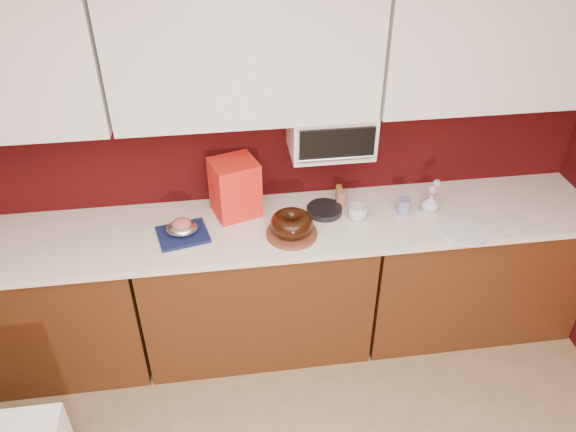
# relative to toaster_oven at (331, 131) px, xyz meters

# --- Properties ---
(ceiling) EXTENTS (4.00, 4.50, 0.02)m
(ceiling) POSITION_rel_toaster_oven_xyz_m (-0.45, -2.10, 1.12)
(ceiling) COLOR white
(ceiling) RESTS_ON wall_back
(wall_back) EXTENTS (4.00, 0.02, 2.50)m
(wall_back) POSITION_rel_toaster_oven_xyz_m (-0.45, 0.15, -0.12)
(wall_back) COLOR #3A0708
(wall_back) RESTS_ON floor
(base_cabinet_left) EXTENTS (1.31, 0.58, 0.86)m
(base_cabinet_left) POSITION_rel_toaster_oven_xyz_m (-1.78, -0.17, -0.95)
(base_cabinet_left) COLOR #502710
(base_cabinet_left) RESTS_ON floor
(base_cabinet_center) EXTENTS (1.31, 0.58, 0.86)m
(base_cabinet_center) POSITION_rel_toaster_oven_xyz_m (-0.45, -0.17, -0.95)
(base_cabinet_center) COLOR #502710
(base_cabinet_center) RESTS_ON floor
(base_cabinet_right) EXTENTS (1.31, 0.58, 0.86)m
(base_cabinet_right) POSITION_rel_toaster_oven_xyz_m (0.88, -0.17, -0.95)
(base_cabinet_right) COLOR #502710
(base_cabinet_right) RESTS_ON floor
(countertop) EXTENTS (4.00, 0.62, 0.04)m
(countertop) POSITION_rel_toaster_oven_xyz_m (-0.45, -0.17, -0.49)
(countertop) COLOR white
(countertop) RESTS_ON base_cabinet_center
(upper_cabinet_center) EXTENTS (1.31, 0.33, 0.70)m
(upper_cabinet_center) POSITION_rel_toaster_oven_xyz_m (-0.45, -0.02, 0.48)
(upper_cabinet_center) COLOR white
(upper_cabinet_center) RESTS_ON wall_back
(upper_cabinet_right) EXTENTS (1.31, 0.33, 0.70)m
(upper_cabinet_right) POSITION_rel_toaster_oven_xyz_m (0.88, -0.02, 0.48)
(upper_cabinet_right) COLOR white
(upper_cabinet_right) RESTS_ON wall_back
(toaster_oven) EXTENTS (0.45, 0.30, 0.25)m
(toaster_oven) POSITION_rel_toaster_oven_xyz_m (0.00, 0.00, 0.00)
(toaster_oven) COLOR white
(toaster_oven) RESTS_ON upper_cabinet_center
(toaster_oven_door) EXTENTS (0.40, 0.02, 0.18)m
(toaster_oven_door) POSITION_rel_toaster_oven_xyz_m (0.00, -0.16, 0.00)
(toaster_oven_door) COLOR black
(toaster_oven_door) RESTS_ON toaster_oven
(toaster_oven_handle) EXTENTS (0.42, 0.02, 0.02)m
(toaster_oven_handle) POSITION_rel_toaster_oven_xyz_m (0.00, -0.18, -0.07)
(toaster_oven_handle) COLOR silver
(toaster_oven_handle) RESTS_ON toaster_oven
(cake_base) EXTENTS (0.36, 0.36, 0.03)m
(cake_base) POSITION_rel_toaster_oven_xyz_m (-0.25, -0.28, -0.46)
(cake_base) COLOR brown
(cake_base) RESTS_ON countertop
(bundt_cake) EXTENTS (0.26, 0.26, 0.09)m
(bundt_cake) POSITION_rel_toaster_oven_xyz_m (-0.25, -0.28, -0.39)
(bundt_cake) COLOR black
(bundt_cake) RESTS_ON cake_base
(navy_towel) EXTENTS (0.31, 0.27, 0.02)m
(navy_towel) POSITION_rel_toaster_oven_xyz_m (-0.84, -0.21, -0.46)
(navy_towel) COLOR #131B48
(navy_towel) RESTS_ON countertop
(foil_ham_nest) EXTENTS (0.20, 0.18, 0.06)m
(foil_ham_nest) POSITION_rel_toaster_oven_xyz_m (-0.84, -0.21, -0.42)
(foil_ham_nest) COLOR white
(foil_ham_nest) RESTS_ON navy_towel
(roasted_ham) EXTENTS (0.13, 0.12, 0.07)m
(roasted_ham) POSITION_rel_toaster_oven_xyz_m (-0.84, -0.21, -0.40)
(roasted_ham) COLOR #C5655A
(roasted_ham) RESTS_ON foil_ham_nest
(pandoro_box) EXTENTS (0.30, 0.28, 0.33)m
(pandoro_box) POSITION_rel_toaster_oven_xyz_m (-0.54, -0.01, -0.31)
(pandoro_box) COLOR red
(pandoro_box) RESTS_ON countertop
(dark_pan) EXTENTS (0.23, 0.23, 0.04)m
(dark_pan) POSITION_rel_toaster_oven_xyz_m (-0.04, -0.09, -0.46)
(dark_pan) COLOR black
(dark_pan) RESTS_ON countertop
(coffee_mug) EXTENTS (0.12, 0.12, 0.11)m
(coffee_mug) POSITION_rel_toaster_oven_xyz_m (0.14, -0.18, -0.42)
(coffee_mug) COLOR silver
(coffee_mug) RESTS_ON countertop
(blue_jar) EXTENTS (0.08, 0.08, 0.09)m
(blue_jar) POSITION_rel_toaster_oven_xyz_m (0.42, -0.15, -0.43)
(blue_jar) COLOR navy
(blue_jar) RESTS_ON countertop
(flower_vase) EXTENTS (0.10, 0.10, 0.12)m
(flower_vase) POSITION_rel_toaster_oven_xyz_m (0.57, -0.16, -0.41)
(flower_vase) COLOR silver
(flower_vase) RESTS_ON countertop
(flower_pink) EXTENTS (0.05, 0.05, 0.05)m
(flower_pink) POSITION_rel_toaster_oven_xyz_m (0.57, -0.16, -0.33)
(flower_pink) COLOR pink
(flower_pink) RESTS_ON flower_vase
(flower_blue) EXTENTS (0.05, 0.05, 0.05)m
(flower_blue) POSITION_rel_toaster_oven_xyz_m (0.60, -0.14, -0.30)
(flower_blue) COLOR #86A3D7
(flower_blue) RESTS_ON flower_vase
(china_plate) EXTENTS (0.32, 0.32, 0.01)m
(china_plate) POSITION_rel_toaster_oven_xyz_m (0.69, -0.39, -0.47)
(china_plate) COLOR white
(china_plate) RESTS_ON countertop
(amber_bottle) EXTENTS (0.04, 0.04, 0.11)m
(amber_bottle) POSITION_rel_toaster_oven_xyz_m (0.07, 0.02, -0.42)
(amber_bottle) COLOR olive
(amber_bottle) RESTS_ON countertop
(paper_cup) EXTENTS (0.07, 0.07, 0.10)m
(paper_cup) POSITION_rel_toaster_oven_xyz_m (0.07, -0.03, -0.43)
(paper_cup) COLOR #976144
(paper_cup) RESTS_ON countertop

